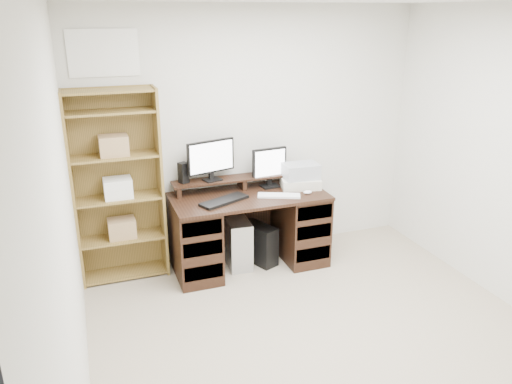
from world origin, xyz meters
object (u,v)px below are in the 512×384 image
tower_silver (237,241)px  tower_black (259,243)px  bookshelf (118,185)px  monitor_wide (211,158)px  desk (249,229)px  printer (300,182)px  monitor_small (269,166)px

tower_silver → tower_black: 0.23m
tower_black → bookshelf: (-1.31, 0.19, 0.72)m
monitor_wide → tower_black: 1.00m
desk → printer: printer is taller
desk → monitor_wide: (-0.31, 0.21, 0.70)m
desk → monitor_wide: size_ratio=3.06×
printer → tower_black: 0.75m
monitor_wide → tower_silver: bearing=-48.8°
printer → tower_silver: (-0.67, 0.03, -0.55)m
desk → tower_silver: 0.19m
desk → printer: 0.70m
monitor_wide → printer: monitor_wide is taller
desk → tower_silver: (-0.11, 0.07, -0.14)m
tower_silver → printer: bearing=1.0°
bookshelf → printer: bearing=-5.6°
printer → bookshelf: 1.77m
monitor_small → tower_black: bearing=-144.3°
printer → bookshelf: (-1.76, 0.17, 0.12)m
tower_black → tower_silver: bearing=144.3°
monitor_wide → monitor_small: size_ratio=1.23×
monitor_wide → desk: bearing=-48.7°
monitor_wide → monitor_small: 0.60m
tower_silver → bookshelf: 1.29m
printer → monitor_small: bearing=170.4°
monitor_small → tower_silver: 0.82m
tower_black → bookshelf: size_ratio=0.24×
desk → monitor_wide: monitor_wide is taller
desk → printer: (0.56, 0.04, 0.41)m
desk → bookshelf: bookshelf is taller
monitor_wide → tower_black: monitor_wide is taller
tower_silver → monitor_small: bearing=16.9°
tower_black → bookshelf: bearing=148.9°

